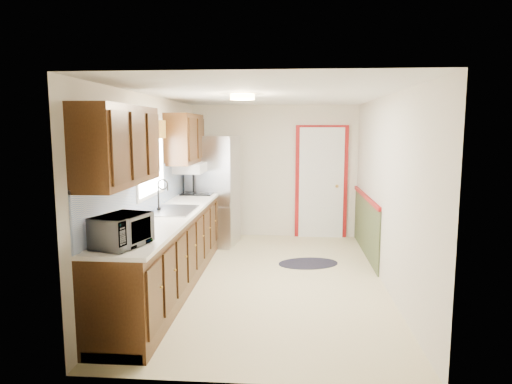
# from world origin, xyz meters

# --- Properties ---
(room_shell) EXTENTS (3.20, 5.20, 2.52)m
(room_shell) POSITION_xyz_m (0.00, 0.00, 1.20)
(room_shell) COLOR beige
(room_shell) RESTS_ON ground
(kitchen_run) EXTENTS (0.63, 4.00, 2.20)m
(kitchen_run) POSITION_xyz_m (-1.24, -0.29, 0.81)
(kitchen_run) COLOR #361D0C
(kitchen_run) RESTS_ON ground
(back_wall_trim) EXTENTS (1.12, 2.30, 2.08)m
(back_wall_trim) POSITION_xyz_m (0.99, 2.21, 0.89)
(back_wall_trim) COLOR maroon
(back_wall_trim) RESTS_ON ground
(ceiling_fixture) EXTENTS (0.30, 0.30, 0.06)m
(ceiling_fixture) POSITION_xyz_m (-0.30, -0.20, 2.36)
(ceiling_fixture) COLOR #FFD88C
(ceiling_fixture) RESTS_ON room_shell
(microwave) EXTENTS (0.41, 0.57, 0.35)m
(microwave) POSITION_xyz_m (-1.20, -1.95, 1.11)
(microwave) COLOR white
(microwave) RESTS_ON kitchen_run
(refrigerator) EXTENTS (0.86, 0.82, 1.86)m
(refrigerator) POSITION_xyz_m (-1.02, 1.82, 0.93)
(refrigerator) COLOR #B7B7BC
(refrigerator) RESTS_ON ground
(rug) EXTENTS (1.00, 0.76, 0.01)m
(rug) POSITION_xyz_m (0.57, 0.74, 0.01)
(rug) COLOR black
(rug) RESTS_ON ground
(cooktop) EXTENTS (0.49, 0.59, 0.02)m
(cooktop) POSITION_xyz_m (-1.19, 1.40, 0.95)
(cooktop) COLOR black
(cooktop) RESTS_ON kitchen_run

